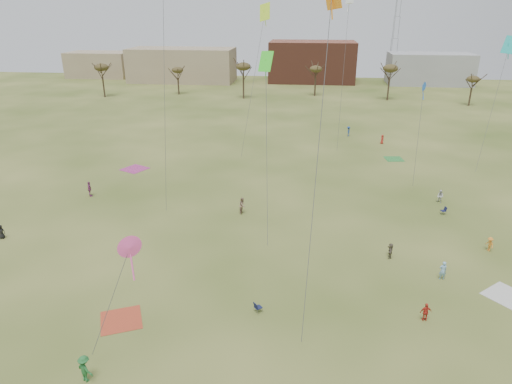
# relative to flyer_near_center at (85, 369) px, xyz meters

# --- Properties ---
(ground) EXTENTS (260.00, 260.00, 0.00)m
(ground) POSITION_rel_flyer_near_center_xyz_m (8.36, 6.39, -0.91)
(ground) COLOR #354A17
(ground) RESTS_ON ground
(flyer_near_center) EXTENTS (1.36, 1.12, 1.83)m
(flyer_near_center) POSITION_rel_flyer_near_center_xyz_m (0.00, 0.00, 0.00)
(flyer_near_center) COLOR #21642C
(flyer_near_center) RESTS_ON ground
(spectator_fore_a) EXTENTS (0.91, 0.50, 1.47)m
(spectator_fore_a) POSITION_rel_flyer_near_center_xyz_m (21.98, 8.37, -0.18)
(spectator_fore_a) COLOR red
(spectator_fore_a) RESTS_ON ground
(spectator_fore_b) EXTENTS (0.89, 1.03, 1.84)m
(spectator_fore_b) POSITION_rel_flyer_near_center_xyz_m (6.03, 25.46, 0.01)
(spectator_fore_b) COLOR #8E705A
(spectator_fore_b) RESTS_ON ground
(spectator_fore_c) EXTENTS (0.53, 1.35, 1.42)m
(spectator_fore_c) POSITION_rel_flyer_near_center_xyz_m (20.86, 17.39, -0.20)
(spectator_fore_c) COLOR brown
(spectator_fore_c) RESTS_ON ground
(flyer_mid_a) EXTENTS (0.82, 0.66, 1.45)m
(flyer_mid_a) POSITION_rel_flyer_near_center_xyz_m (-16.89, 16.75, -0.19)
(flyer_mid_a) COLOR black
(flyer_mid_a) RESTS_ON ground
(flyer_mid_b) EXTENTS (0.81, 1.04, 1.41)m
(flyer_mid_b) POSITION_rel_flyer_near_center_xyz_m (30.33, 19.72, -0.21)
(flyer_mid_b) COLOR orange
(flyer_mid_b) RESTS_ON ground
(flyer_mid_c) EXTENTS (0.65, 0.47, 1.69)m
(flyer_mid_c) POSITION_rel_flyer_near_center_xyz_m (24.65, 14.19, -0.07)
(flyer_mid_c) COLOR #81B1D7
(flyer_mid_c) RESTS_ON ground
(spectator_mid_d) EXTENTS (0.93, 1.19, 1.88)m
(spectator_mid_d) POSITION_rel_flyer_near_center_xyz_m (-13.11, 28.16, 0.03)
(spectator_mid_d) COLOR #8F3B73
(spectator_mid_d) RESTS_ON ground
(spectator_mid_e) EXTENTS (0.94, 0.96, 1.56)m
(spectator_mid_e) POSITION_rel_flyer_near_center_xyz_m (28.68, 31.07, -0.13)
(spectator_mid_e) COLOR #BEBEBE
(spectator_mid_e) RESTS_ON ground
(flyer_far_b) EXTENTS (0.81, 0.90, 1.54)m
(flyer_far_b) POSITION_rel_flyer_near_center_xyz_m (25.47, 56.02, -0.14)
(flyer_far_b) COLOR #AE271D
(flyer_far_b) RESTS_ON ground
(flyer_far_c) EXTENTS (0.69, 1.14, 1.73)m
(flyer_far_c) POSITION_rel_flyer_near_center_xyz_m (20.14, 60.40, -0.05)
(flyer_far_c) COLOR navy
(flyer_far_c) RESTS_ON ground
(blanket_red) EXTENTS (3.83, 3.83, 0.03)m
(blanket_red) POSITION_rel_flyer_near_center_xyz_m (-0.16, 5.82, -0.91)
(blanket_red) COLOR #BC4025
(blanket_red) RESTS_ON ground
(blanket_cream) EXTENTS (4.24, 4.24, 0.03)m
(blanket_cream) POSITION_rel_flyer_near_center_xyz_m (29.24, 12.21, -0.91)
(blanket_cream) COLOR silver
(blanket_cream) RESTS_ON ground
(blanket_plum) EXTENTS (4.25, 4.25, 0.03)m
(blanket_plum) POSITION_rel_flyer_near_center_xyz_m (-11.41, 38.52, -0.91)
(blanket_plum) COLOR #AC347C
(blanket_plum) RESTS_ON ground
(blanket_olive) EXTENTS (2.93, 2.93, 0.03)m
(blanket_olive) POSITION_rel_flyer_near_center_xyz_m (26.11, 47.52, -0.91)
(blanket_olive) COLOR #308537
(blanket_olive) RESTS_ON ground
(camp_chair_center) EXTENTS (0.74, 0.73, 0.87)m
(camp_chair_center) POSITION_rel_flyer_near_center_xyz_m (9.72, 7.94, -0.65)
(camp_chair_center) COLOR #161B3C
(camp_chair_center) RESTS_ON ground
(camp_chair_right) EXTENTS (0.65, 0.61, 0.87)m
(camp_chair_right) POSITION_rel_flyer_near_center_xyz_m (28.24, 27.71, -0.65)
(camp_chair_right) COLOR #15183A
(camp_chair_right) RESTS_ON ground
(kites_aloft) EXTENTS (68.21, 50.73, 27.88)m
(kites_aloft) POSITION_rel_flyer_near_center_xyz_m (7.14, 30.76, 20.13)
(kites_aloft) COLOR #1BA7A4
(kites_aloft) RESTS_ON ground
(tree_line) EXTENTS (117.44, 49.32, 8.91)m
(tree_line) POSITION_rel_flyer_near_center_xyz_m (5.51, 85.51, 6.18)
(tree_line) COLOR #3A2B1E
(tree_line) RESTS_ON ground
(building_tan) EXTENTS (32.00, 14.00, 10.00)m
(building_tan) POSITION_rel_flyer_near_center_xyz_m (-26.64, 121.39, 4.09)
(building_tan) COLOR #937F60
(building_tan) RESTS_ON ground
(building_brick) EXTENTS (26.00, 16.00, 12.00)m
(building_brick) POSITION_rel_flyer_near_center_xyz_m (13.36, 126.39, 5.09)
(building_brick) COLOR brown
(building_brick) RESTS_ON ground
(building_grey) EXTENTS (24.00, 12.00, 9.00)m
(building_grey) POSITION_rel_flyer_near_center_xyz_m (48.36, 124.39, 3.59)
(building_grey) COLOR gray
(building_grey) RESTS_ON ground
(building_tan_west) EXTENTS (20.00, 12.00, 8.00)m
(building_tan_west) POSITION_rel_flyer_near_center_xyz_m (-56.64, 128.39, 3.09)
(building_tan_west) COLOR #937F60
(building_tan_west) RESTS_ON ground
(radio_tower) EXTENTS (1.51, 1.72, 41.00)m
(radio_tower) POSITION_rel_flyer_near_center_xyz_m (38.36, 131.39, 18.30)
(radio_tower) COLOR #9EA3A8
(radio_tower) RESTS_ON ground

